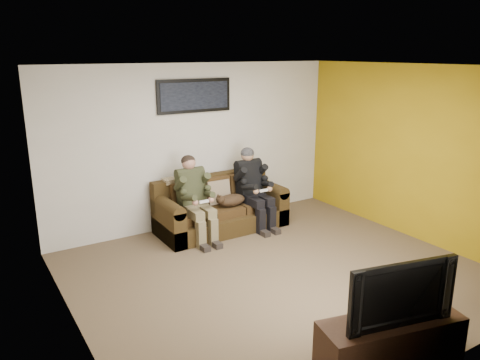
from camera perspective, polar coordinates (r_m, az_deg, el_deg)
floor at (r=6.17m, az=4.81°, el=-11.29°), size 5.00×5.00×0.00m
ceiling at (r=5.51m, az=5.43°, el=13.61°), size 5.00×5.00×0.00m
wall_back at (r=7.57m, az=-5.21°, el=4.19°), size 5.00×0.00×5.00m
wall_front at (r=4.23m, az=23.86°, el=-6.29°), size 5.00×0.00×5.00m
wall_left at (r=4.70m, az=-20.11°, el=-3.76°), size 0.00×4.50×4.50m
wall_right at (r=7.45m, az=20.68°, el=3.06°), size 0.00×4.50×4.50m
accent_wall_right at (r=7.44m, az=20.63°, el=3.05°), size 0.00×4.50×4.50m
sofa at (r=7.53m, az=-2.52°, el=-3.58°), size 2.05×0.88×0.84m
throw_pillow at (r=7.48m, az=-2.69°, el=-1.48°), size 0.39×0.19×0.39m
throw_blanket at (r=7.33m, az=-7.76°, el=0.02°), size 0.42×0.20×0.07m
person_left at (r=7.04m, az=-5.59°, el=-1.70°), size 0.51×0.87×1.27m
person_right at (r=7.54m, az=1.56°, el=-0.43°), size 0.51×0.86×1.27m
cat at (r=7.35m, az=-1.16°, el=-2.46°), size 0.66×0.26×0.24m
framed_poster at (r=7.41m, az=-5.58°, el=10.19°), size 1.25×0.05×0.52m
tv_stand at (r=4.73m, az=17.83°, el=-18.13°), size 1.42×0.73×0.43m
television at (r=4.47m, az=18.38°, el=-12.55°), size 1.07×0.37×0.61m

